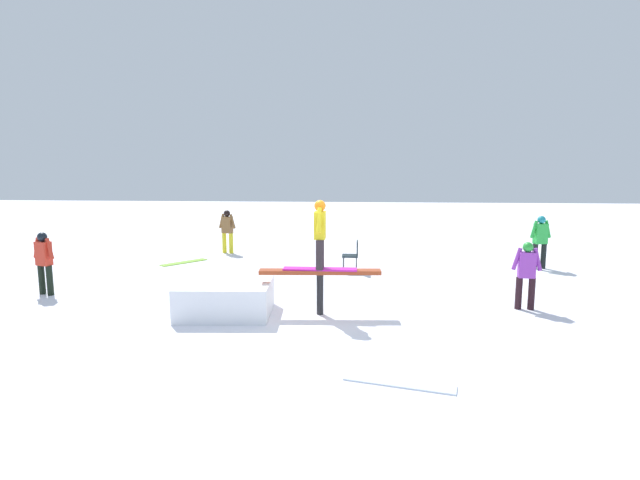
{
  "coord_description": "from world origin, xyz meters",
  "views": [
    {
      "loc": [
        0.7,
        -9.68,
        2.99
      ],
      "look_at": [
        0.0,
        0.0,
        1.51
      ],
      "focal_mm": 28.0,
      "sensor_mm": 36.0,
      "label": 1
    }
  ],
  "objects_px": {
    "bystander_brown": "(227,229)",
    "loose_snowboard_lime": "(184,262)",
    "rail_feature": "(320,277)",
    "folding_chair": "(352,257)",
    "bystander_green": "(540,239)",
    "bystander_purple": "(526,272)",
    "bystander_red": "(44,260)",
    "loose_snowboard_white": "(399,383)",
    "main_rider_on_rail": "(320,236)"
  },
  "relations": [
    {
      "from": "bystander_green",
      "to": "loose_snowboard_lime",
      "type": "distance_m",
      "value": 10.56
    },
    {
      "from": "bystander_green",
      "to": "loose_snowboard_lime",
      "type": "xyz_separation_m",
      "value": [
        -10.53,
        0.1,
        -0.85
      ]
    },
    {
      "from": "main_rider_on_rail",
      "to": "bystander_purple",
      "type": "relative_size",
      "value": 1.04
    },
    {
      "from": "bystander_green",
      "to": "bystander_brown",
      "type": "distance_m",
      "value": 9.79
    },
    {
      "from": "bystander_green",
      "to": "loose_snowboard_white",
      "type": "relative_size",
      "value": 0.99
    },
    {
      "from": "main_rider_on_rail",
      "to": "folding_chair",
      "type": "xyz_separation_m",
      "value": [
        0.6,
        4.02,
        -1.18
      ]
    },
    {
      "from": "loose_snowboard_white",
      "to": "loose_snowboard_lime",
      "type": "distance_m",
      "value": 10.0
    },
    {
      "from": "rail_feature",
      "to": "folding_chair",
      "type": "relative_size",
      "value": 2.76
    },
    {
      "from": "bystander_red",
      "to": "folding_chair",
      "type": "xyz_separation_m",
      "value": [
        7.03,
        2.96,
        -0.4
      ]
    },
    {
      "from": "loose_snowboard_lime",
      "to": "folding_chair",
      "type": "xyz_separation_m",
      "value": [
        5.14,
        -0.95,
        0.4
      ]
    },
    {
      "from": "bystander_red",
      "to": "folding_chair",
      "type": "distance_m",
      "value": 7.64
    },
    {
      "from": "bystander_green",
      "to": "bystander_brown",
      "type": "xyz_separation_m",
      "value": [
        -9.61,
        1.86,
        -0.04
      ]
    },
    {
      "from": "rail_feature",
      "to": "bystander_green",
      "type": "xyz_separation_m",
      "value": [
        5.99,
        4.87,
        0.09
      ]
    },
    {
      "from": "loose_snowboard_lime",
      "to": "bystander_green",
      "type": "bearing_deg",
      "value": 129.59
    },
    {
      "from": "bystander_purple",
      "to": "bystander_red",
      "type": "bearing_deg",
      "value": 2.69
    },
    {
      "from": "rail_feature",
      "to": "bystander_brown",
      "type": "height_order",
      "value": "bystander_brown"
    },
    {
      "from": "main_rider_on_rail",
      "to": "loose_snowboard_lime",
      "type": "height_order",
      "value": "main_rider_on_rail"
    },
    {
      "from": "loose_snowboard_lime",
      "to": "rail_feature",
      "type": "bearing_deg",
      "value": 82.55
    },
    {
      "from": "bystander_purple",
      "to": "loose_snowboard_lime",
      "type": "bearing_deg",
      "value": -21.34
    },
    {
      "from": "main_rider_on_rail",
      "to": "loose_snowboard_lime",
      "type": "relative_size",
      "value": 0.99
    },
    {
      "from": "loose_snowboard_white",
      "to": "loose_snowboard_lime",
      "type": "height_order",
      "value": "same"
    },
    {
      "from": "loose_snowboard_white",
      "to": "folding_chair",
      "type": "height_order",
      "value": "folding_chair"
    },
    {
      "from": "bystander_purple",
      "to": "loose_snowboard_lime",
      "type": "relative_size",
      "value": 0.95
    },
    {
      "from": "bystander_brown",
      "to": "folding_chair",
      "type": "xyz_separation_m",
      "value": [
        4.23,
        -2.71,
        -0.4
      ]
    },
    {
      "from": "bystander_brown",
      "to": "loose_snowboard_lime",
      "type": "height_order",
      "value": "bystander_brown"
    },
    {
      "from": "bystander_purple",
      "to": "folding_chair",
      "type": "height_order",
      "value": "bystander_purple"
    },
    {
      "from": "folding_chair",
      "to": "rail_feature",
      "type": "bearing_deg",
      "value": -7.88
    },
    {
      "from": "rail_feature",
      "to": "bystander_red",
      "type": "xyz_separation_m",
      "value": [
        -6.43,
        1.06,
        0.05
      ]
    },
    {
      "from": "rail_feature",
      "to": "loose_snowboard_lime",
      "type": "height_order",
      "value": "rail_feature"
    },
    {
      "from": "rail_feature",
      "to": "loose_snowboard_lime",
      "type": "bearing_deg",
      "value": 128.9
    },
    {
      "from": "loose_snowboard_white",
      "to": "bystander_purple",
      "type": "bearing_deg",
      "value": 66.83
    },
    {
      "from": "bystander_brown",
      "to": "folding_chair",
      "type": "height_order",
      "value": "bystander_brown"
    },
    {
      "from": "folding_chair",
      "to": "bystander_purple",
      "type": "bearing_deg",
      "value": 47.74
    },
    {
      "from": "bystander_green",
      "to": "folding_chair",
      "type": "height_order",
      "value": "bystander_green"
    },
    {
      "from": "rail_feature",
      "to": "bystander_red",
      "type": "bearing_deg",
      "value": 167.13
    },
    {
      "from": "rail_feature",
      "to": "bystander_brown",
      "type": "bearing_deg",
      "value": 114.78
    },
    {
      "from": "bystander_red",
      "to": "bystander_green",
      "type": "height_order",
      "value": "bystander_green"
    },
    {
      "from": "bystander_brown",
      "to": "loose_snowboard_lime",
      "type": "distance_m",
      "value": 2.15
    },
    {
      "from": "bystander_brown",
      "to": "loose_snowboard_lime",
      "type": "xyz_separation_m",
      "value": [
        -0.91,
        -1.77,
        -0.81
      ]
    },
    {
      "from": "main_rider_on_rail",
      "to": "bystander_brown",
      "type": "distance_m",
      "value": 7.68
    },
    {
      "from": "rail_feature",
      "to": "bystander_red",
      "type": "distance_m",
      "value": 6.51
    },
    {
      "from": "bystander_green",
      "to": "loose_snowboard_lime",
      "type": "relative_size",
      "value": 1.03
    },
    {
      "from": "main_rider_on_rail",
      "to": "bystander_purple",
      "type": "xyz_separation_m",
      "value": [
        4.22,
        0.65,
        -0.8
      ]
    },
    {
      "from": "bystander_red",
      "to": "bystander_purple",
      "type": "distance_m",
      "value": 10.66
    },
    {
      "from": "bystander_green",
      "to": "bystander_purple",
      "type": "relative_size",
      "value": 1.08
    },
    {
      "from": "bystander_red",
      "to": "bystander_green",
      "type": "bearing_deg",
      "value": 35.86
    },
    {
      "from": "rail_feature",
      "to": "bystander_purple",
      "type": "bearing_deg",
      "value": 5.22
    },
    {
      "from": "main_rider_on_rail",
      "to": "bystander_red",
      "type": "bearing_deg",
      "value": 171.04
    },
    {
      "from": "main_rider_on_rail",
      "to": "folding_chair",
      "type": "height_order",
      "value": "main_rider_on_rail"
    },
    {
      "from": "loose_snowboard_lime",
      "to": "bystander_red",
      "type": "bearing_deg",
      "value": 14.33
    }
  ]
}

